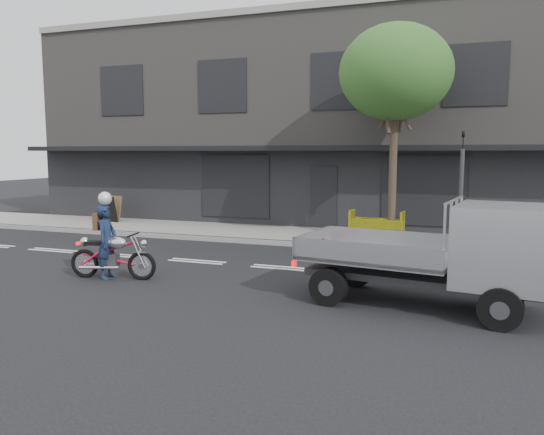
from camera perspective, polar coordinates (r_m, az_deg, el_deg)
The scene contains 11 objects.
ground at distance 13.46m, azimuth 1.05°, elevation -5.45°, with size 80.00×80.00×0.00m, color black.
sidewalk at distance 17.89m, azimuth 5.84°, elevation -2.11°, with size 32.00×3.20×0.15m, color gray.
kerb at distance 16.36m, azimuth 4.51°, elevation -2.96°, with size 32.00×0.20×0.15m, color gray.
building_main at distance 24.15m, azimuth 9.74°, elevation 9.54°, with size 26.00×10.00×8.00m, color slate.
street_tree at distance 16.95m, azimuth 13.15°, elevation 14.89°, with size 3.40×3.40×6.74m.
traffic_light_pole at distance 15.87m, azimuth 19.63°, elevation 2.08°, with size 0.12×0.12×3.50m.
motorcycle at distance 12.80m, azimuth -16.77°, elevation -3.88°, with size 2.08×0.62×1.08m.
rider at distance 12.84m, azimuth -17.36°, elevation -2.48°, with size 0.63×0.41×1.72m, color #16233E.
flatbed_ute at distance 10.24m, azimuth 21.38°, elevation -3.14°, with size 4.72×2.47×2.09m.
construction_barrier at distance 16.92m, azimuth 11.06°, elevation -0.84°, with size 1.71×0.68×0.96m, color yellow, non-canonical shape.
sandwich_board at distance 21.91m, azimuth -17.07°, elevation 0.85°, with size 0.64×0.43×1.02m, color black, non-canonical shape.
Camera 1 is at (4.17, -12.47, 2.92)m, focal length 35.00 mm.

